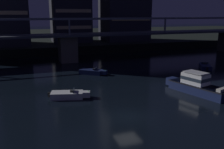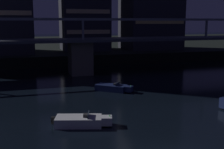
{
  "view_description": "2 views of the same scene",
  "coord_description": "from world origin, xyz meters",
  "px_view_note": "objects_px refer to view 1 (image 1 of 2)",
  "views": [
    {
      "loc": [
        -9.78,
        -21.96,
        10.2
      ],
      "look_at": [
        2.33,
        11.02,
        1.75
      ],
      "focal_mm": 40.42,
      "sensor_mm": 36.0,
      "label": 1
    },
    {
      "loc": [
        -8.77,
        -15.44,
        8.77
      ],
      "look_at": [
        1.54,
        19.06,
        2.2
      ],
      "focal_mm": 46.29,
      "sensor_mm": 36.0,
      "label": 2
    }
  ],
  "objects_px": {
    "speedboat_mid_left": "(69,95)",
    "river_bridge": "(67,41)",
    "cabin_cruiser_near_left": "(197,85)",
    "speedboat_near_right": "(92,72)",
    "speedboat_near_center": "(205,67)",
    "tower_central": "(70,3)"
  },
  "relations": [
    {
      "from": "speedboat_mid_left",
      "to": "speedboat_near_right",
      "type": "bearing_deg",
      "value": 61.17
    },
    {
      "from": "river_bridge",
      "to": "cabin_cruiser_near_left",
      "type": "xyz_separation_m",
      "value": [
        11.77,
        -28.54,
        -3.48
      ]
    },
    {
      "from": "tower_central",
      "to": "speedboat_mid_left",
      "type": "distance_m",
      "value": 47.51
    },
    {
      "from": "cabin_cruiser_near_left",
      "to": "speedboat_near_right",
      "type": "xyz_separation_m",
      "value": [
        -10.05,
        15.06,
        -0.64
      ]
    },
    {
      "from": "cabin_cruiser_near_left",
      "to": "speedboat_mid_left",
      "type": "bearing_deg",
      "value": 167.29
    },
    {
      "from": "river_bridge",
      "to": "tower_central",
      "type": "distance_m",
      "value": 22.28
    },
    {
      "from": "tower_central",
      "to": "speedboat_near_right",
      "type": "xyz_separation_m",
      "value": [
        -2.97,
        -33.38,
        -12.98
      ]
    },
    {
      "from": "river_bridge",
      "to": "speedboat_near_right",
      "type": "bearing_deg",
      "value": -82.75
    },
    {
      "from": "speedboat_mid_left",
      "to": "river_bridge",
      "type": "bearing_deg",
      "value": 79.63
    },
    {
      "from": "speedboat_mid_left",
      "to": "cabin_cruiser_near_left",
      "type": "bearing_deg",
      "value": -12.71
    },
    {
      "from": "river_bridge",
      "to": "speedboat_near_center",
      "type": "distance_m",
      "value": 28.81
    },
    {
      "from": "river_bridge",
      "to": "speedboat_mid_left",
      "type": "relative_size",
      "value": 18.49
    },
    {
      "from": "speedboat_near_right",
      "to": "cabin_cruiser_near_left",
      "type": "bearing_deg",
      "value": -56.28
    },
    {
      "from": "cabin_cruiser_near_left",
      "to": "speedboat_mid_left",
      "type": "height_order",
      "value": "cabin_cruiser_near_left"
    },
    {
      "from": "speedboat_near_center",
      "to": "tower_central",
      "type": "bearing_deg",
      "value": 116.9
    },
    {
      "from": "speedboat_near_center",
      "to": "speedboat_near_right",
      "type": "distance_m",
      "value": 21.7
    },
    {
      "from": "river_bridge",
      "to": "speedboat_near_center",
      "type": "height_order",
      "value": "river_bridge"
    },
    {
      "from": "cabin_cruiser_near_left",
      "to": "speedboat_near_center",
      "type": "relative_size",
      "value": 1.93
    },
    {
      "from": "tower_central",
      "to": "speedboat_near_center",
      "type": "xyz_separation_m",
      "value": [
        18.51,
        -36.48,
        -12.98
      ]
    },
    {
      "from": "tower_central",
      "to": "speedboat_near_center",
      "type": "bearing_deg",
      "value": -63.1
    },
    {
      "from": "speedboat_mid_left",
      "to": "tower_central",
      "type": "bearing_deg",
      "value": 78.34
    },
    {
      "from": "speedboat_near_center",
      "to": "speedboat_mid_left",
      "type": "xyz_separation_m",
      "value": [
        -27.74,
        -8.27,
        0.0
      ]
    }
  ]
}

